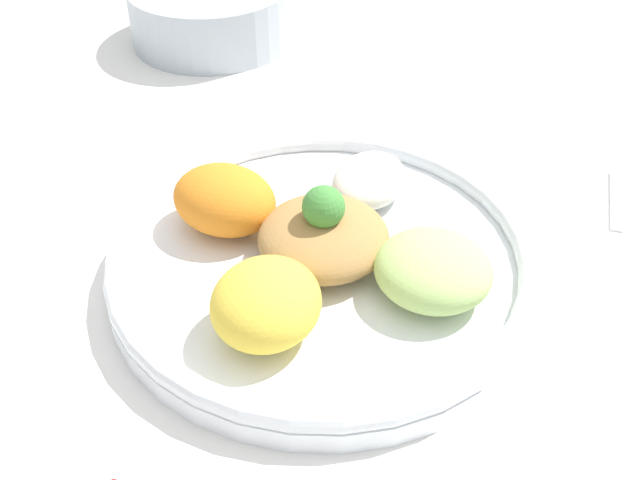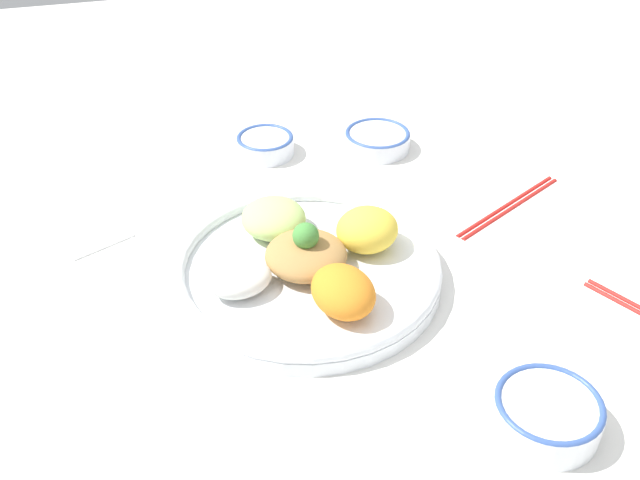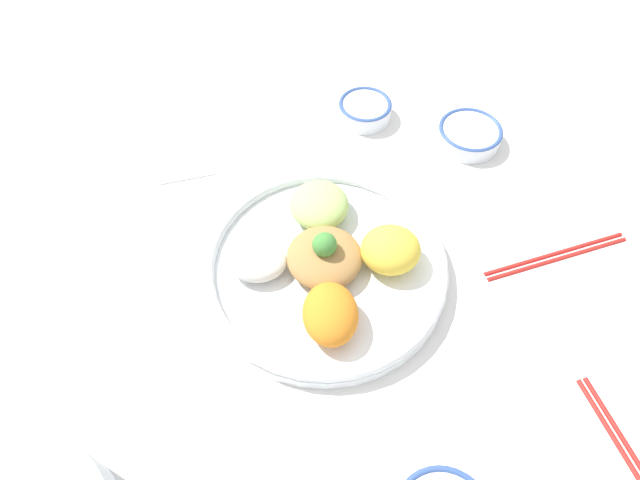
% 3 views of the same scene
% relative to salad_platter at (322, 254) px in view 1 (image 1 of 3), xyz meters
% --- Properties ---
extents(ground_plane, '(2.40, 2.40, 0.00)m').
position_rel_salad_platter_xyz_m(ground_plane, '(0.04, -0.00, -0.03)').
color(ground_plane, white).
extents(salad_platter, '(0.36, 0.36, 0.09)m').
position_rel_salad_platter_xyz_m(salad_platter, '(0.00, 0.00, 0.00)').
color(salad_platter, white).
rests_on(salad_platter, ground_plane).
extents(side_serving_bowl, '(0.21, 0.21, 0.07)m').
position_rel_salad_platter_xyz_m(side_serving_bowl, '(-0.42, 0.26, 0.02)').
color(side_serving_bowl, '#A8B2BC').
rests_on(side_serving_bowl, ground_plane).
extents(serving_spoon_main, '(0.08, 0.13, 0.01)m').
position_rel_salad_platter_xyz_m(serving_spoon_main, '(0.13, 0.30, -0.02)').
color(serving_spoon_main, white).
rests_on(serving_spoon_main, ground_plane).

